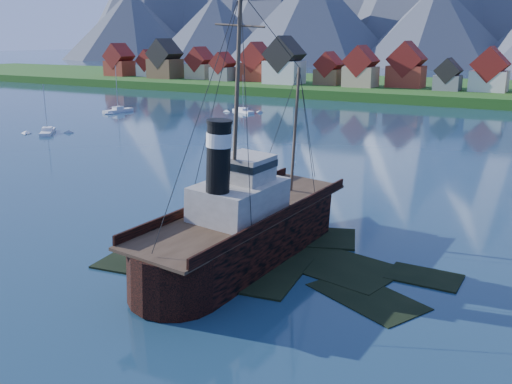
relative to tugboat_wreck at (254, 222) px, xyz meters
The scene contains 9 objects.
ground 4.11m from the tugboat_wreck, 82.44° to the right, with size 1400.00×1400.00×0.00m, color #1A3449.
shoal 4.07m from the tugboat_wreck, 14.57° to the right, with size 31.71×21.24×1.14m.
shore_bank 167.32m from the tugboat_wreck, 89.88° to the left, with size 600.00×80.00×3.20m, color #1A4413.
seawall 129.33m from the tugboat_wreck, 89.84° to the left, with size 600.00×2.50×2.00m, color #3F3D38.
town 153.14m from the tugboat_wreck, 102.36° to the left, with size 250.96×16.69×17.30m.
tugboat_wreck is the anchor object (origin of this frame).
sailboat_a 82.03m from the tugboat_wreck, 152.23° to the left, with size 7.45×8.02×10.71m.
sailboat_b 110.40m from the tugboat_wreck, 139.45° to the left, with size 3.12×9.17×13.04m.
sailboat_c 103.73m from the tugboat_wreck, 121.61° to the left, with size 8.13×5.60×10.47m.
Camera 1 is at (24.82, -40.98, 19.80)m, focal length 40.00 mm.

